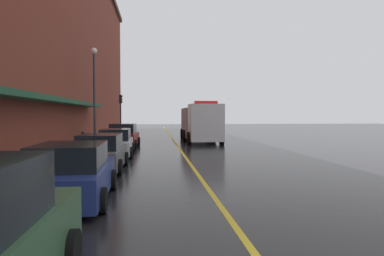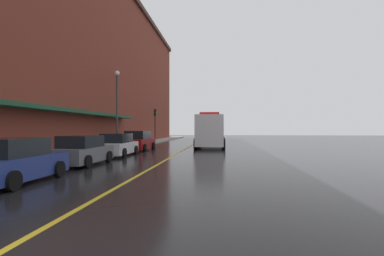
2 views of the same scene
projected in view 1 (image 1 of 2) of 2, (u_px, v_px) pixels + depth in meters
name	position (u px, v px, depth m)	size (l,w,h in m)	color
ground_plane	(175.00, 143.00, 28.67)	(112.00, 112.00, 0.00)	black
sidewalk_left	(99.00, 143.00, 28.00)	(2.40, 70.00, 0.15)	#9E9B93
lane_center_stripe	(175.00, 143.00, 28.66)	(0.16, 70.00, 0.01)	gold
brick_building_left	(10.00, 24.00, 25.99)	(11.24, 64.00, 18.30)	maroon
parked_car_1	(72.00, 174.00, 9.37)	(2.21, 4.33, 1.59)	navy
parked_car_2	(101.00, 153.00, 14.57)	(2.04, 4.15, 1.55)	#595B60
parked_car_3	(116.00, 143.00, 19.65)	(2.04, 4.54, 1.56)	silver
parked_car_4	(124.00, 136.00, 24.85)	(2.20, 4.37, 1.71)	maroon
box_truck	(200.00, 123.00, 30.15)	(2.94, 8.70, 3.40)	silver
parking_meter_1	(83.00, 140.00, 17.83)	(0.14, 0.18, 1.33)	#4C4C51
street_lamp_left	(94.00, 86.00, 24.74)	(0.44, 0.44, 6.94)	#33383D
traffic_light_near	(121.00, 107.00, 36.94)	(0.38, 0.36, 4.30)	#232326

